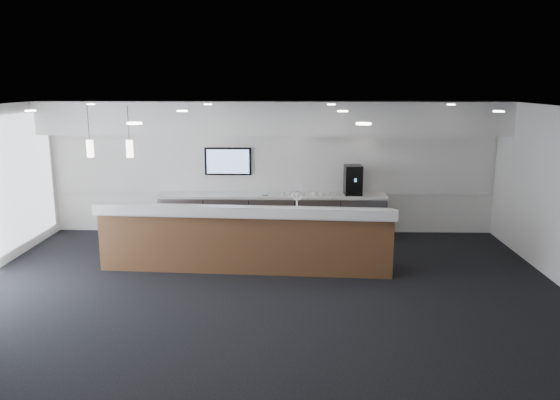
{
  "coord_description": "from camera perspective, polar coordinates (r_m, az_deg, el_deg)",
  "views": [
    {
      "loc": [
        0.48,
        -8.22,
        3.39
      ],
      "look_at": [
        0.23,
        1.3,
        1.33
      ],
      "focal_mm": 35.0,
      "sensor_mm": 36.0,
      "label": 1
    }
  ],
  "objects": [
    {
      "name": "soffit_bulkhead",
      "position": [
        11.8,
        -0.87,
        8.61
      ],
      "size": [
        10.0,
        0.9,
        0.7
      ],
      "primitive_type": "cube",
      "color": "white",
      "rests_on": "back_wall"
    },
    {
      "name": "wall_tv",
      "position": [
        12.34,
        -5.45,
        4.05
      ],
      "size": [
        1.05,
        0.08,
        0.62
      ],
      "color": "black",
      "rests_on": "back_wall"
    },
    {
      "name": "info_sign_left",
      "position": [
        12.0,
        -1.57,
        1.01
      ],
      "size": [
        0.16,
        0.03,
        0.22
      ],
      "primitive_type": "cube",
      "rotation": [
        0.0,
        0.0,
        0.09
      ],
      "color": "white",
      "rests_on": "back_credenza"
    },
    {
      "name": "ceiling",
      "position": [
        8.24,
        -1.88,
        9.48
      ],
      "size": [
        10.0,
        8.0,
        0.02
      ],
      "primitive_type": "cube",
      "color": "black",
      "rests_on": "back_wall"
    },
    {
      "name": "ground",
      "position": [
        8.9,
        -1.75,
        -10.18
      ],
      "size": [
        10.0,
        10.0,
        0.0
      ],
      "primitive_type": "plane",
      "color": "black",
      "rests_on": "ground"
    },
    {
      "name": "cup_0",
      "position": [
        12.01,
        5.02,
        0.67
      ],
      "size": [
        0.1,
        0.1,
        0.09
      ],
      "primitive_type": "imported",
      "color": "white",
      "rests_on": "back_credenza"
    },
    {
      "name": "cup_3",
      "position": [
        11.99,
        3.02,
        0.68
      ],
      "size": [
        0.13,
        0.13,
        0.09
      ],
      "primitive_type": "imported",
      "rotation": [
        0.0,
        0.0,
        1.94
      ],
      "color": "white",
      "rests_on": "back_credenza"
    },
    {
      "name": "cup_4",
      "position": [
        11.99,
        2.35,
        0.68
      ],
      "size": [
        0.14,
        0.14,
        0.09
      ],
      "primitive_type": "imported",
      "rotation": [
        0.0,
        0.0,
        2.58
      ],
      "color": "white",
      "rests_on": "back_credenza"
    },
    {
      "name": "info_sign_right",
      "position": [
        11.96,
        1.88,
        1.08
      ],
      "size": [
        0.2,
        0.07,
        0.27
      ],
      "primitive_type": "cube",
      "rotation": [
        0.0,
        0.0,
        -0.27
      ],
      "color": "white",
      "rests_on": "back_credenza"
    },
    {
      "name": "service_counter",
      "position": [
        10.08,
        -3.59,
        -4.04
      ],
      "size": [
        5.42,
        1.21,
        1.49
      ],
      "rotation": [
        0.0,
        0.0,
        -0.06
      ],
      "color": "brown",
      "rests_on": "ground"
    },
    {
      "name": "cup_2",
      "position": [
        11.99,
        3.68,
        0.67
      ],
      "size": [
        0.12,
        0.12,
        0.09
      ],
      "primitive_type": "imported",
      "rotation": [
        0.0,
        0.0,
        1.29
      ],
      "color": "white",
      "rests_on": "back_credenza"
    },
    {
      "name": "coffee_machine",
      "position": [
        12.15,
        7.63,
        2.08
      ],
      "size": [
        0.39,
        0.51,
        0.65
      ],
      "rotation": [
        0.0,
        0.0,
        0.05
      ],
      "color": "black",
      "rests_on": "back_credenza"
    },
    {
      "name": "cup_6",
      "position": [
        11.99,
        1.01,
        0.69
      ],
      "size": [
        0.14,
        0.14,
        0.09
      ],
      "primitive_type": "imported",
      "rotation": [
        0.0,
        0.0,
        3.87
      ],
      "color": "white",
      "rests_on": "back_credenza"
    },
    {
      "name": "pendant_left",
      "position": [
        9.53,
        -16.17,
        4.86
      ],
      "size": [
        0.12,
        0.12,
        0.3
      ],
      "primitive_type": "cylinder",
      "color": "#FBE5C4",
      "rests_on": "ceiling"
    },
    {
      "name": "back_credenza",
      "position": [
        12.22,
        -0.82,
        -1.58
      ],
      "size": [
        5.06,
        0.66,
        0.95
      ],
      "color": "gray",
      "rests_on": "ground"
    },
    {
      "name": "cup_5",
      "position": [
        11.99,
        1.68,
        0.69
      ],
      "size": [
        0.11,
        0.11,
        0.09
      ],
      "primitive_type": "imported",
      "rotation": [
        0.0,
        0.0,
        3.23
      ],
      "color": "white",
      "rests_on": "back_credenza"
    },
    {
      "name": "cup_7",
      "position": [
        11.99,
        0.34,
        0.69
      ],
      "size": [
        0.12,
        0.12,
        0.09
      ],
      "primitive_type": "imported",
      "rotation": [
        0.0,
        0.0,
        4.52
      ],
      "color": "white",
      "rests_on": "back_credenza"
    },
    {
      "name": "alcove_panel",
      "position": [
        12.33,
        -0.78,
        3.86
      ],
      "size": [
        9.8,
        0.06,
        1.4
      ],
      "primitive_type": "cube",
      "color": "white",
      "rests_on": "back_wall"
    },
    {
      "name": "cup_1",
      "position": [
        12.0,
        4.35,
        0.67
      ],
      "size": [
        0.14,
        0.14,
        0.09
      ],
      "primitive_type": "imported",
      "rotation": [
        0.0,
        0.0,
        0.65
      ],
      "color": "white",
      "rests_on": "back_credenza"
    },
    {
      "name": "ceiling_can_lights",
      "position": [
        8.24,
        -1.88,
        9.28
      ],
      "size": [
        7.0,
        5.0,
        0.02
      ],
      "primitive_type": null,
      "color": "white",
      "rests_on": "ceiling"
    },
    {
      "name": "pendant_right",
      "position": [
        9.77,
        -20.1,
        4.76
      ],
      "size": [
        0.12,
        0.12,
        0.3
      ],
      "primitive_type": "cylinder",
      "color": "#FBE5C4",
      "rests_on": "ceiling"
    },
    {
      "name": "back_wall",
      "position": [
        12.37,
        -0.77,
        3.42
      ],
      "size": [
        10.0,
        0.02,
        3.0
      ],
      "primitive_type": "cube",
      "color": "white",
      "rests_on": "ground"
    }
  ]
}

